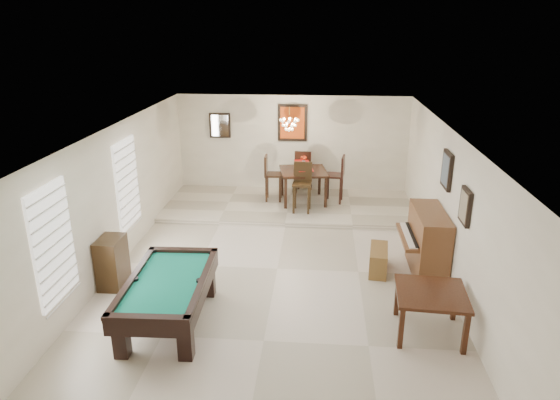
# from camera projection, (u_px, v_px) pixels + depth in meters

# --- Properties ---
(ground_plane) EXTENTS (6.00, 9.00, 0.02)m
(ground_plane) POSITION_uv_depth(u_px,v_px,m) (277.00, 269.00, 9.31)
(ground_plane) COLOR beige
(wall_back) EXTENTS (6.00, 0.04, 2.60)m
(wall_back) POSITION_uv_depth(u_px,v_px,m) (292.00, 145.00, 13.10)
(wall_back) COLOR silver
(wall_back) RESTS_ON ground_plane
(wall_front) EXTENTS (6.00, 0.04, 2.60)m
(wall_front) POSITION_uv_depth(u_px,v_px,m) (235.00, 367.00, 4.64)
(wall_front) COLOR silver
(wall_front) RESTS_ON ground_plane
(wall_left) EXTENTS (0.04, 9.00, 2.60)m
(wall_left) POSITION_uv_depth(u_px,v_px,m) (114.00, 199.00, 9.10)
(wall_left) COLOR silver
(wall_left) RESTS_ON ground_plane
(wall_right) EXTENTS (0.04, 9.00, 2.60)m
(wall_right) POSITION_uv_depth(u_px,v_px,m) (449.00, 208.00, 8.64)
(wall_right) COLOR silver
(wall_right) RESTS_ON ground_plane
(ceiling) EXTENTS (6.00, 9.00, 0.04)m
(ceiling) POSITION_uv_depth(u_px,v_px,m) (277.00, 131.00, 8.43)
(ceiling) COLOR white
(ceiling) RESTS_ON wall_back
(dining_step) EXTENTS (6.00, 2.50, 0.12)m
(dining_step) POSITION_uv_depth(u_px,v_px,m) (289.00, 206.00, 12.34)
(dining_step) COLOR beige
(dining_step) RESTS_ON ground_plane
(window_left_front) EXTENTS (0.06, 1.00, 1.70)m
(window_left_front) POSITION_uv_depth(u_px,v_px,m) (53.00, 244.00, 7.00)
(window_left_front) COLOR white
(window_left_front) RESTS_ON wall_left
(window_left_rear) EXTENTS (0.06, 1.00, 1.70)m
(window_left_rear) POSITION_uv_depth(u_px,v_px,m) (127.00, 184.00, 9.63)
(window_left_rear) COLOR white
(window_left_rear) RESTS_ON wall_left
(pool_table) EXTENTS (1.22, 2.16, 0.71)m
(pool_table) POSITION_uv_depth(u_px,v_px,m) (169.00, 302.00, 7.53)
(pool_table) COLOR black
(pool_table) RESTS_ON ground_plane
(square_table) EXTENTS (1.06, 1.06, 0.69)m
(square_table) POSITION_uv_depth(u_px,v_px,m) (429.00, 313.00, 7.27)
(square_table) COLOR black
(square_table) RESTS_ON ground_plane
(upright_piano) EXTENTS (0.80, 1.42, 1.18)m
(upright_piano) POSITION_uv_depth(u_px,v_px,m) (420.00, 242.00, 9.00)
(upright_piano) COLOR brown
(upright_piano) RESTS_ON ground_plane
(piano_bench) EXTENTS (0.41, 0.84, 0.45)m
(piano_bench) POSITION_uv_depth(u_px,v_px,m) (378.00, 260.00, 9.15)
(piano_bench) COLOR brown
(piano_bench) RESTS_ON ground_plane
(apothecary_chest) EXTENTS (0.39, 0.59, 0.89)m
(apothecary_chest) POSITION_uv_depth(u_px,v_px,m) (112.00, 262.00, 8.57)
(apothecary_chest) COLOR black
(apothecary_chest) RESTS_ON ground_plane
(dining_table) EXTENTS (1.28, 1.28, 0.92)m
(dining_table) POSITION_uv_depth(u_px,v_px,m) (303.00, 183.00, 12.34)
(dining_table) COLOR black
(dining_table) RESTS_ON dining_step
(flower_vase) EXTENTS (0.19, 0.19, 0.26)m
(flower_vase) POSITION_uv_depth(u_px,v_px,m) (304.00, 160.00, 12.14)
(flower_vase) COLOR #A5290E
(flower_vase) RESTS_ON dining_table
(dining_chair_south) EXTENTS (0.45, 0.45, 1.16)m
(dining_chair_south) POSITION_uv_depth(u_px,v_px,m) (302.00, 188.00, 11.63)
(dining_chair_south) COLOR black
(dining_chair_south) RESTS_ON dining_step
(dining_chair_north) EXTENTS (0.47, 0.47, 1.13)m
(dining_chair_north) POSITION_uv_depth(u_px,v_px,m) (304.00, 171.00, 13.01)
(dining_chair_north) COLOR black
(dining_chair_north) RESTS_ON dining_step
(dining_chair_west) EXTENTS (0.43, 0.43, 1.14)m
(dining_chair_west) POSITION_uv_depth(u_px,v_px,m) (274.00, 178.00, 12.39)
(dining_chair_west) COLOR black
(dining_chair_west) RESTS_ON dining_step
(dining_chair_east) EXTENTS (0.49, 0.49, 1.17)m
(dining_chair_east) POSITION_uv_depth(u_px,v_px,m) (334.00, 179.00, 12.27)
(dining_chair_east) COLOR black
(dining_chair_east) RESTS_ON dining_step
(chandelier) EXTENTS (0.44, 0.44, 0.60)m
(chandelier) POSITION_uv_depth(u_px,v_px,m) (289.00, 120.00, 11.57)
(chandelier) COLOR #FFE5B2
(chandelier) RESTS_ON ceiling
(back_painting) EXTENTS (0.75, 0.06, 0.95)m
(back_painting) POSITION_uv_depth(u_px,v_px,m) (292.00, 123.00, 12.86)
(back_painting) COLOR #D84C14
(back_painting) RESTS_ON wall_back
(back_mirror) EXTENTS (0.55, 0.06, 0.65)m
(back_mirror) POSITION_uv_depth(u_px,v_px,m) (220.00, 125.00, 13.04)
(back_mirror) COLOR white
(back_mirror) RESTS_ON wall_back
(right_picture_upper) EXTENTS (0.06, 0.55, 0.65)m
(right_picture_upper) POSITION_uv_depth(u_px,v_px,m) (447.00, 170.00, 8.72)
(right_picture_upper) COLOR slate
(right_picture_upper) RESTS_ON wall_right
(right_picture_lower) EXTENTS (0.06, 0.45, 0.55)m
(right_picture_lower) POSITION_uv_depth(u_px,v_px,m) (465.00, 206.00, 7.57)
(right_picture_lower) COLOR gray
(right_picture_lower) RESTS_ON wall_right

